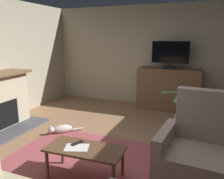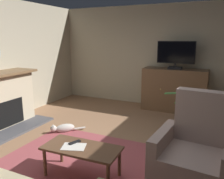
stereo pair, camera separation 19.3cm
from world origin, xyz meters
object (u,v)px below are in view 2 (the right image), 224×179
object	(u,v)px
television	(176,54)
potted_plant_leafy_by_curtain	(184,123)
coffee_table	(82,151)
armchair_beside_cabinet	(194,156)
folded_newspaper	(74,147)
tv_cabinet	(174,91)
cat	(64,128)
tv_remote	(75,142)

from	to	relation	value
television	potted_plant_leafy_by_curtain	distance (m)	1.93
coffee_table	armchair_beside_cabinet	distance (m)	1.43
folded_newspaper	tv_cabinet	bearing A→B (deg)	59.87
cat	potted_plant_leafy_by_curtain	bearing A→B (deg)	19.54
potted_plant_leafy_by_curtain	tv_remote	bearing A→B (deg)	-123.00
tv_remote	potted_plant_leafy_by_curtain	world-z (taller)	potted_plant_leafy_by_curtain
tv_cabinet	television	bearing A→B (deg)	-90.00
armchair_beside_cabinet	cat	bearing A→B (deg)	166.17
coffee_table	armchair_beside_cabinet	xyz separation A→B (m)	(1.34, 0.49, -0.02)
television	folded_newspaper	bearing A→B (deg)	-100.91
folded_newspaper	potted_plant_leafy_by_curtain	world-z (taller)	potted_plant_leafy_by_curtain
tv_remote	armchair_beside_cabinet	distance (m)	1.55
tv_cabinet	potted_plant_leafy_by_curtain	bearing A→B (deg)	-73.14
tv_cabinet	tv_remote	size ratio (longest dim) A/B	9.00
coffee_table	tv_cabinet	bearing A→B (deg)	80.68
tv_cabinet	folded_newspaper	xyz separation A→B (m)	(-0.65, -3.43, -0.08)
armchair_beside_cabinet	tv_cabinet	bearing A→B (deg)	105.13
tv_cabinet	folded_newspaper	size ratio (longest dim) A/B	5.10
coffee_table	armchair_beside_cabinet	size ratio (longest dim) A/B	0.90
tv_remote	cat	world-z (taller)	tv_remote
coffee_table	tv_remote	xyz separation A→B (m)	(-0.14, 0.06, 0.06)
coffee_table	potted_plant_leafy_by_curtain	size ratio (longest dim) A/B	1.15
television	tv_remote	distance (m)	3.50
tv_remote	folded_newspaper	distance (m)	0.11
potted_plant_leafy_by_curtain	coffee_table	bearing A→B (deg)	-118.90
coffee_table	cat	size ratio (longest dim) A/B	1.97
tv_cabinet	armchair_beside_cabinet	bearing A→B (deg)	-74.87
coffee_table	tv_remote	world-z (taller)	tv_remote
television	cat	xyz separation A→B (m)	(-1.67, -2.25, -1.33)
tv_remote	potted_plant_leafy_by_curtain	size ratio (longest dim) A/B	0.19
tv_cabinet	tv_remote	world-z (taller)	tv_cabinet
tv_cabinet	television	size ratio (longest dim) A/B	1.72
folded_newspaper	cat	size ratio (longest dim) A/B	0.58
tv_remote	cat	distance (m)	1.46
tv_cabinet	television	world-z (taller)	television
tv_remote	armchair_beside_cabinet	world-z (taller)	armchair_beside_cabinet
armchair_beside_cabinet	potted_plant_leafy_by_curtain	bearing A→B (deg)	103.14
folded_newspaper	cat	world-z (taller)	folded_newspaper
television	potted_plant_leafy_by_curtain	xyz separation A→B (m)	(0.47, -1.49, -1.14)
television	potted_plant_leafy_by_curtain	size ratio (longest dim) A/B	1.00
armchair_beside_cabinet	potted_plant_leafy_by_curtain	size ratio (longest dim) A/B	1.28
television	tv_remote	xyz separation A→B (m)	(-0.70, -3.28, -0.98)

